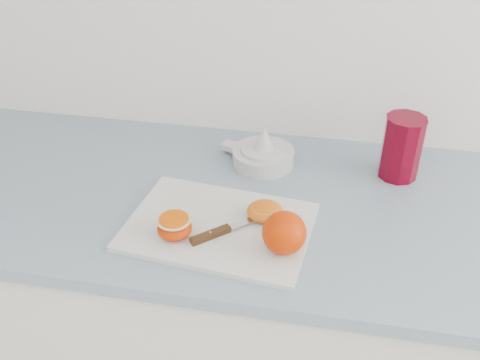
# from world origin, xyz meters

# --- Properties ---
(counter) EXTENTS (2.64, 0.64, 0.89)m
(counter) POSITION_xyz_m (0.21, 1.70, 0.45)
(counter) COLOR silver
(counter) RESTS_ON ground
(cutting_board) EXTENTS (0.39, 0.30, 0.01)m
(cutting_board) POSITION_xyz_m (0.06, 1.57, 0.90)
(cutting_board) COLOR silver
(cutting_board) RESTS_ON counter
(whole_orange) EXTENTS (0.08, 0.08, 0.08)m
(whole_orange) POSITION_xyz_m (0.20, 1.52, 0.94)
(whole_orange) COLOR #C53700
(whole_orange) RESTS_ON cutting_board
(half_orange) EXTENTS (0.07, 0.07, 0.04)m
(half_orange) POSITION_xyz_m (-0.01, 1.52, 0.92)
(half_orange) COLOR #C53700
(half_orange) RESTS_ON cutting_board
(squeezed_shell) EXTENTS (0.07, 0.07, 0.03)m
(squeezed_shell) POSITION_xyz_m (0.15, 1.61, 0.92)
(squeezed_shell) COLOR #D45E0E
(squeezed_shell) RESTS_ON cutting_board
(paring_knife) EXTENTS (0.16, 0.15, 0.01)m
(paring_knife) POSITION_xyz_m (0.07, 1.54, 0.91)
(paring_knife) COLOR #442411
(paring_knife) RESTS_ON cutting_board
(citrus_juicer) EXTENTS (0.19, 0.15, 0.10)m
(citrus_juicer) POSITION_xyz_m (0.11, 1.84, 0.92)
(citrus_juicer) COLOR silver
(citrus_juicer) RESTS_ON counter
(red_tumbler) EXTENTS (0.09, 0.09, 0.15)m
(red_tumbler) POSITION_xyz_m (0.43, 1.85, 0.96)
(red_tumbler) COLOR #690114
(red_tumbler) RESTS_ON counter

